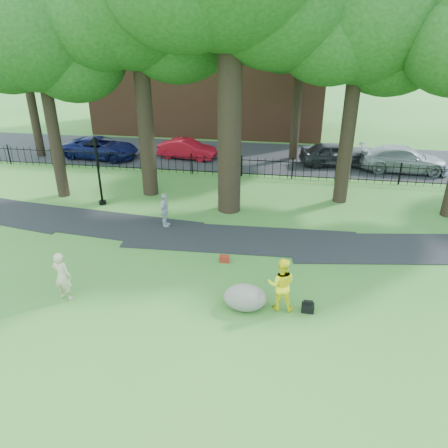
% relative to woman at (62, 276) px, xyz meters
% --- Properties ---
extents(ground, '(120.00, 120.00, 0.00)m').
position_rel_woman_xyz_m(ground, '(4.42, 1.28, -0.89)').
color(ground, '#2C6021').
rests_on(ground, ground).
extents(footpath, '(36.07, 3.85, 0.03)m').
position_rel_woman_xyz_m(footpath, '(5.42, 5.18, -0.89)').
color(footpath, black).
rests_on(footpath, ground).
extents(street, '(80.00, 7.00, 0.02)m').
position_rel_woman_xyz_m(street, '(4.42, 17.28, -0.89)').
color(street, black).
rests_on(street, ground).
extents(iron_fence, '(44.00, 0.04, 1.20)m').
position_rel_woman_xyz_m(iron_fence, '(4.42, 13.28, -0.29)').
color(iron_fence, black).
rests_on(iron_fence, ground).
extents(brick_building, '(18.00, 8.00, 12.00)m').
position_rel_woman_xyz_m(brick_building, '(0.42, 25.28, 5.11)').
color(brick_building, brown).
rests_on(brick_building, ground).
extents(tree_row, '(26.82, 7.96, 12.42)m').
position_rel_woman_xyz_m(tree_row, '(4.94, 9.69, 7.27)').
color(tree_row, black).
rests_on(tree_row, ground).
extents(woman, '(0.68, 0.48, 1.77)m').
position_rel_woman_xyz_m(woman, '(0.00, 0.00, 0.00)').
color(woman, tan).
rests_on(woman, ground).
extents(man, '(0.90, 0.71, 1.84)m').
position_rel_woman_xyz_m(man, '(7.24, 0.60, 0.04)').
color(man, yellow).
rests_on(man, ground).
extents(pedestrian, '(0.40, 0.95, 1.61)m').
position_rel_woman_xyz_m(pedestrian, '(1.83, 5.96, -0.08)').
color(pedestrian, '#A8A9AD').
rests_on(pedestrian, ground).
extents(boulder, '(1.69, 1.45, 0.84)m').
position_rel_woman_xyz_m(boulder, '(6.09, 0.49, -0.47)').
color(boulder, '#5C564C').
rests_on(boulder, ground).
extents(lamppost, '(0.35, 0.35, 3.50)m').
position_rel_woman_xyz_m(lamppost, '(-2.06, 7.96, 0.83)').
color(lamppost, black).
rests_on(lamppost, ground).
extents(backpack, '(0.41, 0.26, 0.30)m').
position_rel_woman_xyz_m(backpack, '(8.14, 0.53, -0.73)').
color(backpack, black).
rests_on(backpack, ground).
extents(red_bag, '(0.38, 0.24, 0.26)m').
position_rel_woman_xyz_m(red_bag, '(4.97, 3.25, -0.76)').
color(red_bag, maroon).
rests_on(red_bag, ground).
extents(red_sedan, '(3.99, 1.81, 1.27)m').
position_rel_woman_xyz_m(red_sedan, '(0.40, 16.31, -0.25)').
color(red_sedan, red).
rests_on(red_sedan, ground).
extents(navy_van, '(5.16, 2.77, 1.38)m').
position_rel_woman_xyz_m(navy_van, '(-5.34, 15.54, -0.20)').
color(navy_van, '#0D1243').
rests_on(navy_van, ground).
extents(grey_car, '(4.54, 2.42, 1.47)m').
position_rel_woman_xyz_m(grey_car, '(10.01, 16.30, -0.15)').
color(grey_car, black).
rests_on(grey_car, ground).
extents(silver_car, '(5.29, 2.26, 1.52)m').
position_rel_woman_xyz_m(silver_car, '(14.09, 15.78, -0.13)').
color(silver_car, gray).
rests_on(silver_car, ground).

